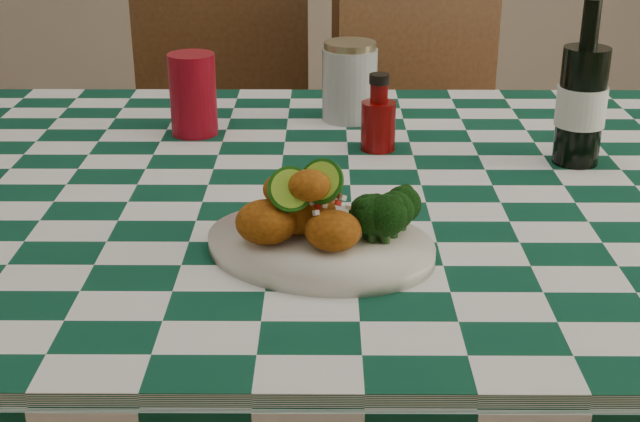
# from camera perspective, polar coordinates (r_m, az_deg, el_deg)

# --- Properties ---
(dining_table) EXTENTS (1.66, 1.06, 0.79)m
(dining_table) POSITION_cam_1_polar(r_m,az_deg,el_deg) (1.47, 1.74, -12.73)
(dining_table) COLOR #0C3E2B
(dining_table) RESTS_ON ground
(plate) EXTENTS (0.34, 0.31, 0.02)m
(plate) POSITION_cam_1_polar(r_m,az_deg,el_deg) (1.07, 0.00, -2.27)
(plate) COLOR silver
(plate) RESTS_ON dining_table
(fried_chicken_pile) EXTENTS (0.14, 0.10, 0.09)m
(fried_chicken_pile) POSITION_cam_1_polar(r_m,az_deg,el_deg) (1.05, -0.67, 0.37)
(fried_chicken_pile) COLOR #AD5B10
(fried_chicken_pile) RESTS_ON plate
(broccoli_side) EXTENTS (0.08, 0.08, 0.06)m
(broccoli_side) POSITION_cam_1_polar(r_m,az_deg,el_deg) (1.07, 4.34, -0.16)
(broccoli_side) COLOR black
(broccoli_side) RESTS_ON plate
(red_tumbler) EXTENTS (0.10, 0.10, 0.14)m
(red_tumbler) POSITION_cam_1_polar(r_m,az_deg,el_deg) (1.50, -8.13, 7.40)
(red_tumbler) COLOR maroon
(red_tumbler) RESTS_ON dining_table
(ketchup_bottle) EXTENTS (0.06, 0.06, 0.12)m
(ketchup_bottle) POSITION_cam_1_polar(r_m,az_deg,el_deg) (1.42, 3.77, 6.32)
(ketchup_bottle) COLOR #6A0505
(ketchup_bottle) RESTS_ON dining_table
(mason_jar) EXTENTS (0.11, 0.11, 0.14)m
(mason_jar) POSITION_cam_1_polar(r_m,az_deg,el_deg) (1.57, 1.91, 8.30)
(mason_jar) COLOR #B2BCBA
(mason_jar) RESTS_ON dining_table
(beer_bottle) EXTENTS (0.09, 0.09, 0.25)m
(beer_bottle) POSITION_cam_1_polar(r_m,az_deg,el_deg) (1.39, 16.52, 7.82)
(beer_bottle) COLOR black
(beer_bottle) RESTS_ON dining_table
(wooden_chair_left) EXTENTS (0.42, 0.44, 0.92)m
(wooden_chair_left) POSITION_cam_1_polar(r_m,az_deg,el_deg) (2.10, -6.50, 0.67)
(wooden_chair_left) COLOR #472814
(wooden_chair_left) RESTS_ON ground
(wooden_chair_right) EXTENTS (0.58, 0.59, 0.94)m
(wooden_chair_right) POSITION_cam_1_polar(r_m,az_deg,el_deg) (2.08, 8.55, 0.61)
(wooden_chair_right) COLOR #472814
(wooden_chair_right) RESTS_ON ground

